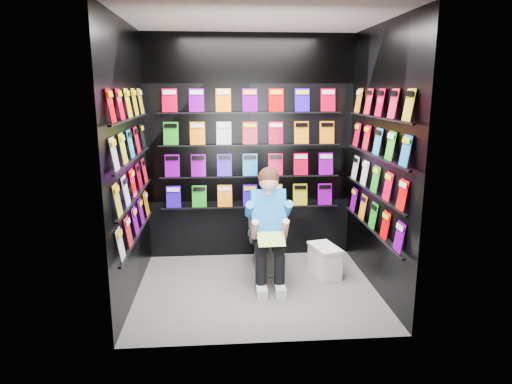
{
  "coord_description": "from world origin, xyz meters",
  "views": [
    {
      "loc": [
        -0.34,
        -4.28,
        1.99
      ],
      "look_at": [
        0.01,
        0.15,
        0.98
      ],
      "focal_mm": 32.0,
      "sensor_mm": 36.0,
      "label": 1
    }
  ],
  "objects": [
    {
      "name": "reader",
      "position": [
        0.13,
        0.2,
        0.74
      ],
      "size": [
        0.5,
        0.72,
        1.29
      ],
      "primitive_type": null,
      "rotation": [
        0.0,
        0.0,
        0.03
      ],
      "color": "#297BD1",
      "rests_on": "toilet"
    },
    {
      "name": "wall_back",
      "position": [
        0.0,
        1.0,
        1.3
      ],
      "size": [
        2.4,
        0.04,
        2.6
      ],
      "primitive_type": "cube",
      "color": "black",
      "rests_on": "floor"
    },
    {
      "name": "longbox",
      "position": [
        0.76,
        0.3,
        0.15
      ],
      "size": [
        0.31,
        0.44,
        0.3
      ],
      "primitive_type": "cube",
      "rotation": [
        0.0,
        0.0,
        0.24
      ],
      "color": "white",
      "rests_on": "floor"
    },
    {
      "name": "comics_left",
      "position": [
        -1.17,
        0.0,
        1.31
      ],
      "size": [
        0.06,
        1.7,
        1.37
      ],
      "primitive_type": null,
      "color": "red",
      "rests_on": "wall_left"
    },
    {
      "name": "comics_back",
      "position": [
        0.0,
        0.97,
        1.31
      ],
      "size": [
        2.1,
        0.06,
        1.37
      ],
      "primitive_type": null,
      "color": "red",
      "rests_on": "wall_back"
    },
    {
      "name": "held_comic",
      "position": [
        0.13,
        -0.15,
        0.58
      ],
      "size": [
        0.26,
        0.16,
        0.11
      ],
      "primitive_type": "cube",
      "rotation": [
        -0.96,
        0.0,
        0.03
      ],
      "color": "green",
      "rests_on": "reader"
    },
    {
      "name": "ceiling",
      "position": [
        0.0,
        0.0,
        2.6
      ],
      "size": [
        2.4,
        2.4,
        0.0
      ],
      "primitive_type": "plane",
      "color": "white",
      "rests_on": "floor"
    },
    {
      "name": "toilet",
      "position": [
        0.13,
        0.58,
        0.37
      ],
      "size": [
        0.44,
        0.76,
        0.73
      ],
      "primitive_type": "imported",
      "rotation": [
        0.0,
        0.0,
        3.17
      ],
      "color": "white",
      "rests_on": "floor"
    },
    {
      "name": "floor",
      "position": [
        0.0,
        0.0,
        0.0
      ],
      "size": [
        2.4,
        2.4,
        0.0
      ],
      "primitive_type": "plane",
      "color": "slate",
      "rests_on": "ground"
    },
    {
      "name": "wall_front",
      "position": [
        0.0,
        -1.0,
        1.3
      ],
      "size": [
        2.4,
        0.04,
        2.6
      ],
      "primitive_type": "cube",
      "color": "black",
      "rests_on": "floor"
    },
    {
      "name": "wall_left",
      "position": [
        -1.2,
        0.0,
        1.3
      ],
      "size": [
        0.04,
        2.0,
        2.6
      ],
      "primitive_type": "cube",
      "color": "black",
      "rests_on": "floor"
    },
    {
      "name": "wall_right",
      "position": [
        1.2,
        0.0,
        1.3
      ],
      "size": [
        0.04,
        2.0,
        2.6
      ],
      "primitive_type": "cube",
      "color": "black",
      "rests_on": "floor"
    },
    {
      "name": "longbox_lid",
      "position": [
        0.76,
        0.3,
        0.32
      ],
      "size": [
        0.33,
        0.47,
        0.03
      ],
      "primitive_type": "cube",
      "rotation": [
        0.0,
        0.0,
        0.24
      ],
      "color": "white",
      "rests_on": "longbox"
    },
    {
      "name": "comics_right",
      "position": [
        1.17,
        0.0,
        1.31
      ],
      "size": [
        0.06,
        1.7,
        1.37
      ],
      "primitive_type": null,
      "color": "red",
      "rests_on": "wall_right"
    }
  ]
}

